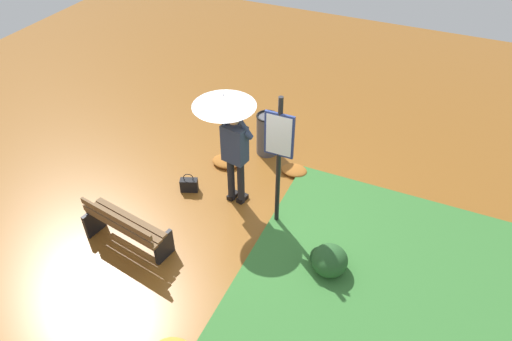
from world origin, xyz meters
TOP-DOWN VIEW (x-y plane):
  - ground_plane at (0.00, 0.00)m, footprint 18.00×18.00m
  - grass_verge at (-3.10, 0.64)m, footprint 4.80×4.00m
  - person_with_umbrella at (0.10, -0.06)m, footprint 0.96×0.96m
  - info_sign_post at (-0.79, 0.12)m, footprint 0.44×0.07m
  - handbag at (0.88, 0.04)m, footprint 0.33×0.24m
  - park_bench at (1.08, 1.53)m, footprint 1.40×0.59m
  - trash_bin at (0.09, -1.55)m, footprint 0.42×0.42m
  - shrub_cluster at (-1.83, 0.73)m, footprint 0.57×0.52m
  - leaf_pile_near_person at (0.64, -0.89)m, footprint 0.53×0.42m
  - leaf_pile_by_bench at (-0.61, -1.18)m, footprint 0.47×0.38m

SIDE VIEW (x-z plane):
  - ground_plane at x=0.00m, z-range 0.00..0.00m
  - grass_verge at x=-3.10m, z-range 0.00..0.05m
  - leaf_pile_by_bench at x=-0.61m, z-range 0.00..0.10m
  - leaf_pile_near_person at x=0.64m, z-range 0.00..0.12m
  - handbag at x=0.88m, z-range -0.06..0.31m
  - shrub_cluster at x=-1.83m, z-range -0.01..0.45m
  - park_bench at x=1.08m, z-range 0.03..0.78m
  - trash_bin at x=0.09m, z-range 0.00..0.84m
  - info_sign_post at x=-0.79m, z-range 0.29..2.59m
  - person_with_umbrella at x=0.10m, z-range 0.53..2.57m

